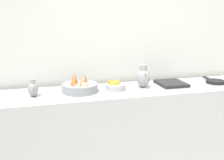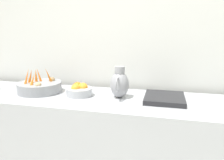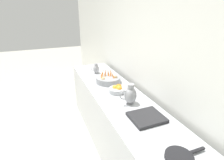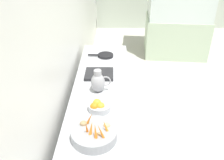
{
  "view_description": "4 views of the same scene",
  "coord_description": "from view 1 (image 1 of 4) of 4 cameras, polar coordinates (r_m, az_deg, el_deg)",
  "views": [
    {
      "loc": [
        1.08,
        -1.09,
        1.62
      ],
      "look_at": [
        -1.37,
        -0.43,
        1.01
      ],
      "focal_mm": 41.57,
      "sensor_mm": 36.0,
      "label": 1
    },
    {
      "loc": [
        0.07,
        0.32,
        1.37
      ],
      "look_at": [
        -1.49,
        -0.06,
        1.02
      ],
      "focal_mm": 34.33,
      "sensor_mm": 36.0,
      "label": 2
    },
    {
      "loc": [
        -0.63,
        1.65,
        1.94
      ],
      "look_at": [
        -1.49,
        -0.45,
        1.02
      ],
      "focal_mm": 28.71,
      "sensor_mm": 36.0,
      "label": 3
    },
    {
      "loc": [
        -1.39,
        -2.17,
        2.25
      ],
      "look_at": [
        -1.4,
        0.03,
        0.97
      ],
      "focal_mm": 37.83,
      "sensor_mm": 36.0,
      "label": 4
    }
  ],
  "objects": [
    {
      "name": "counter_sink_basin",
      "position": [
        3.09,
        12.88,
        -0.73
      ],
      "size": [
        0.34,
        0.3,
        0.04
      ],
      "primitive_type": "cube",
      "color": "#232326",
      "rests_on": "prep_counter"
    },
    {
      "name": "metal_pitcher_tall",
      "position": [
        2.91,
        6.91,
        0.6
      ],
      "size": [
        0.21,
        0.15,
        0.25
      ],
      "color": "#939399",
      "rests_on": "prep_counter"
    },
    {
      "name": "tile_wall_left",
      "position": [
        3.33,
        9.58,
        11.13
      ],
      "size": [
        0.1,
        8.88,
        3.0
      ],
      "primitive_type": "cube",
      "color": "silver",
      "rests_on": "ground_plane"
    },
    {
      "name": "prep_counter",
      "position": [
        2.99,
        3.37,
        -10.04
      ],
      "size": [
        0.65,
        3.03,
        0.87
      ],
      "primitive_type": "cube",
      "color": "#ADAFB5",
      "rests_on": "ground_plane"
    },
    {
      "name": "metal_pitcher_short",
      "position": [
        2.67,
        -16.98,
        -1.85
      ],
      "size": [
        0.15,
        0.1,
        0.17
      ],
      "color": "#939399",
      "rests_on": "prep_counter"
    },
    {
      "name": "vegetable_colander",
      "position": [
        2.74,
        -7.11,
        -1.63
      ],
      "size": [
        0.38,
        0.38,
        0.21
      ],
      "color": "gray",
      "rests_on": "prep_counter"
    },
    {
      "name": "orange_bowl",
      "position": [
        2.8,
        0.63,
        -1.3
      ],
      "size": [
        0.22,
        0.22,
        0.1
      ],
      "color": "#ADAFB5",
      "rests_on": "prep_counter"
    },
    {
      "name": "skillet_on_counter",
      "position": [
        3.34,
        21.74,
        -0.33
      ],
      "size": [
        0.36,
        0.22,
        0.03
      ],
      "color": "black",
      "rests_on": "prep_counter"
    }
  ]
}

